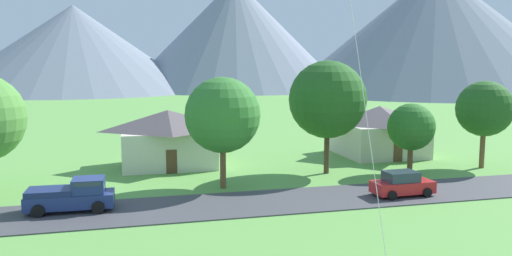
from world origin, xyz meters
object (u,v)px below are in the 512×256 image
(tree_near_right, at_px, (223,115))
(tree_far_right, at_px, (485,109))
(house_left_center, at_px, (168,137))
(tree_near_left, at_px, (411,127))
(house_leftmost, at_px, (379,130))
(pickup_truck_navy_west_side, at_px, (73,195))
(tree_right_of_center, at_px, (328,100))
(parked_car_red_west_end, at_px, (402,184))

(tree_near_right, bearing_deg, tree_far_right, 3.84)
(house_left_center, xyz_separation_m, tree_near_left, (19.21, -8.01, 1.29))
(house_leftmost, bearing_deg, tree_near_left, -100.90)
(tree_near_left, bearing_deg, house_left_center, 157.38)
(tree_near_right, bearing_deg, house_left_center, 109.71)
(tree_near_left, distance_m, tree_far_right, 7.55)
(tree_near_right, bearing_deg, house_leftmost, 28.44)
(tree_near_left, distance_m, pickup_truck_navy_west_side, 26.66)
(tree_right_of_center, bearing_deg, pickup_truck_navy_west_side, -161.35)
(house_leftmost, relative_size, tree_far_right, 1.07)
(house_leftmost, relative_size, house_left_center, 0.94)
(tree_right_of_center, xyz_separation_m, tree_near_right, (-9.30, -2.84, -0.78))
(house_left_center, distance_m, tree_near_right, 9.97)
(house_leftmost, bearing_deg, pickup_truck_navy_west_side, -154.45)
(pickup_truck_navy_west_side, bearing_deg, house_left_center, 61.62)
(tree_near_left, distance_m, tree_near_right, 16.09)
(parked_car_red_west_end, xyz_separation_m, pickup_truck_navy_west_side, (-21.59, 1.73, 0.19))
(tree_right_of_center, distance_m, tree_far_right, 14.19)
(house_left_center, bearing_deg, tree_far_right, -15.61)
(house_left_center, relative_size, parked_car_red_west_end, 2.04)
(house_leftmost, xyz_separation_m, pickup_truck_navy_west_side, (-27.73, -13.26, -1.49))
(tree_far_right, bearing_deg, parked_car_red_west_end, -149.51)
(house_leftmost, distance_m, tree_right_of_center, 11.29)
(house_left_center, bearing_deg, tree_near_right, -70.29)
(house_leftmost, bearing_deg, house_left_center, -178.54)
(tree_near_left, relative_size, tree_near_right, 0.72)
(house_leftmost, xyz_separation_m, tree_near_left, (-1.64, -8.54, 1.35))
(tree_near_left, relative_size, pickup_truck_navy_west_side, 1.12)
(tree_right_of_center, bearing_deg, tree_near_right, -163.04)
(house_left_center, height_order, pickup_truck_navy_west_side, house_left_center)
(pickup_truck_navy_west_side, bearing_deg, tree_near_right, 20.17)
(house_left_center, distance_m, tree_near_left, 20.86)
(tree_near_right, height_order, pickup_truck_navy_west_side, tree_near_right)
(house_left_center, xyz_separation_m, parked_car_red_west_end, (14.71, -14.46, -1.75))
(house_leftmost, height_order, tree_near_right, tree_near_right)
(parked_car_red_west_end, height_order, pickup_truck_navy_west_side, pickup_truck_navy_west_side)
(tree_near_left, bearing_deg, tree_near_right, -176.38)
(tree_far_right, relative_size, pickup_truck_navy_west_side, 1.46)
(tree_far_right, bearing_deg, tree_near_left, -175.66)
(house_left_center, xyz_separation_m, pickup_truck_navy_west_side, (-6.87, -12.73, -1.55))
(tree_near_left, height_order, tree_right_of_center, tree_right_of_center)
(pickup_truck_navy_west_side, bearing_deg, parked_car_red_west_end, -4.59)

